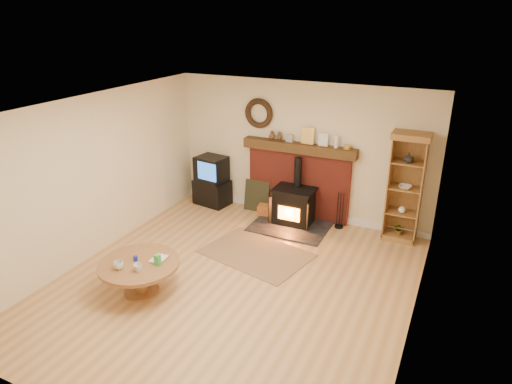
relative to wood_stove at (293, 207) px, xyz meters
The scene contains 11 objects.
ground 2.30m from the wood_stove, 91.62° to the right, with size 5.50×5.50×0.00m, color #B4804B.
room_shell 2.57m from the wood_stove, 92.16° to the right, with size 5.02×5.52×2.61m.
chimney_breast 0.61m from the wood_stove, 99.06° to the left, with size 2.20×0.22×1.78m.
wood_stove is the anchor object (origin of this frame).
area_rug 1.37m from the wood_stove, 96.15° to the right, with size 1.69×1.16×0.01m, color brown.
tv_unit 1.89m from the wood_stove, behind, with size 0.76×0.58×1.02m.
curio_cabinet 2.03m from the wood_stove, ahead, with size 0.62×0.45×1.92m.
firelog_box 0.65m from the wood_stove, 167.79° to the left, with size 0.35×0.22×0.22m, color gold.
leaning_painting 0.93m from the wood_stove, 162.57° to the left, with size 0.52×0.03×0.63m, color black.
fire_tools 0.89m from the wood_stove, 15.39° to the left, with size 0.16×0.16×0.70m.
coffee_table 3.24m from the wood_stove, 110.99° to the right, with size 1.14×1.14×0.64m.
Camera 1 is at (2.77, -5.07, 3.79)m, focal length 32.00 mm.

